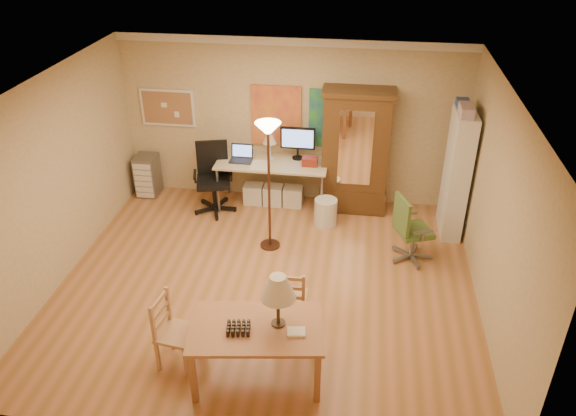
# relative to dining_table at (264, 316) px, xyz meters

# --- Properties ---
(floor) EXTENTS (5.50, 5.50, 0.00)m
(floor) POSITION_rel_dining_table_xyz_m (-0.26, 1.58, -0.83)
(floor) COLOR #9B6837
(floor) RESTS_ON ground
(crown_molding) EXTENTS (5.50, 0.08, 0.12)m
(crown_molding) POSITION_rel_dining_table_xyz_m (-0.26, 4.04, 1.81)
(crown_molding) COLOR white
(crown_molding) RESTS_ON floor
(corkboard) EXTENTS (0.90, 0.04, 0.62)m
(corkboard) POSITION_rel_dining_table_xyz_m (-2.31, 4.05, 0.67)
(corkboard) COLOR #A8724F
(corkboard) RESTS_ON floor
(art_panel_left) EXTENTS (0.80, 0.04, 1.00)m
(art_panel_left) POSITION_rel_dining_table_xyz_m (-0.51, 4.05, 0.62)
(art_panel_left) COLOR gold
(art_panel_left) RESTS_ON floor
(art_panel_right) EXTENTS (0.75, 0.04, 0.95)m
(art_panel_right) POSITION_rel_dining_table_xyz_m (0.39, 4.05, 0.62)
(art_panel_right) COLOR #23608F
(art_panel_right) RESTS_ON floor
(dining_table) EXTENTS (1.49, 1.02, 1.30)m
(dining_table) POSITION_rel_dining_table_xyz_m (0.00, 0.00, 0.00)
(dining_table) COLOR brown
(dining_table) RESTS_ON floor
(ladder_chair_back) EXTENTS (0.40, 0.38, 0.84)m
(ladder_chair_back) POSITION_rel_dining_table_xyz_m (0.16, 0.83, -0.43)
(ladder_chair_back) COLOR #A67B4C
(ladder_chair_back) RESTS_ON floor
(ladder_chair_left) EXTENTS (0.44, 0.46, 0.88)m
(ladder_chair_left) POSITION_rel_dining_table_xyz_m (-1.01, 0.06, -0.41)
(ladder_chair_left) COLOR #A67B4C
(ladder_chair_left) RESTS_ON floor
(torchiere_lamp) EXTENTS (0.35, 0.35, 1.94)m
(torchiere_lamp) POSITION_rel_dining_table_xyz_m (-0.37, 2.50, 0.73)
(torchiere_lamp) COLOR #45281B
(torchiere_lamp) RESTS_ON floor
(computer_desk) EXTENTS (1.78, 0.78, 1.35)m
(computer_desk) POSITION_rel_dining_table_xyz_m (-0.50, 3.74, -0.33)
(computer_desk) COLOR #BFB48C
(computer_desk) RESTS_ON floor
(office_chair_black) EXTENTS (0.70, 0.70, 1.14)m
(office_chair_black) POSITION_rel_dining_table_xyz_m (-1.45, 3.45, -0.52)
(office_chair_black) COLOR black
(office_chair_black) RESTS_ON floor
(office_chair_green) EXTENTS (0.62, 0.62, 1.00)m
(office_chair_green) POSITION_rel_dining_table_xyz_m (1.65, 2.45, -0.56)
(office_chair_green) COLOR slate
(office_chair_green) RESTS_ON floor
(drawer_cart) EXTENTS (0.35, 0.42, 0.70)m
(drawer_cart) POSITION_rel_dining_table_xyz_m (-2.72, 3.82, -0.47)
(drawer_cart) COLOR slate
(drawer_cart) RESTS_ON floor
(armoire) EXTENTS (1.10, 0.52, 2.02)m
(armoire) POSITION_rel_dining_table_xyz_m (0.78, 3.82, 0.05)
(armoire) COLOR #3B2410
(armoire) RESTS_ON floor
(bookshelf) EXTENTS (0.29, 0.77, 1.93)m
(bookshelf) POSITION_rel_dining_table_xyz_m (2.29, 3.33, 0.13)
(bookshelf) COLOR white
(bookshelf) RESTS_ON floor
(wastebin) EXTENTS (0.36, 0.36, 0.44)m
(wastebin) POSITION_rel_dining_table_xyz_m (0.39, 3.22, -0.60)
(wastebin) COLOR silver
(wastebin) RESTS_ON floor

